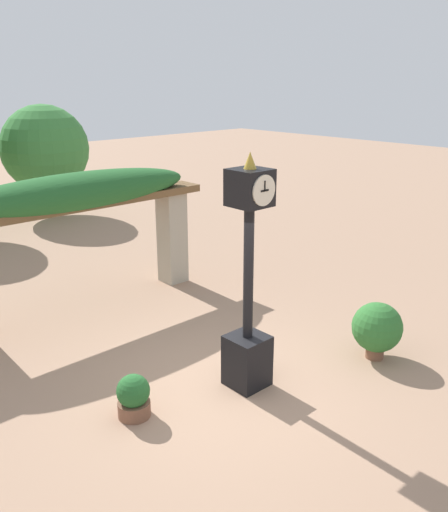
# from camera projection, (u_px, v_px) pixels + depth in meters

# --- Properties ---
(ground_plane) EXTENTS (60.00, 60.00, 0.00)m
(ground_plane) POSITION_uv_depth(u_px,v_px,m) (221.00, 385.00, 8.04)
(ground_plane) COLOR #9E7A60
(pedestal_clock) EXTENTS (0.55, 0.55, 3.43)m
(pedestal_clock) POSITION_uv_depth(u_px,v_px,m) (248.00, 298.00, 7.64)
(pedestal_clock) COLOR black
(pedestal_clock) RESTS_ON ground
(pergola) EXTENTS (5.44, 1.09, 2.68)m
(pergola) POSITION_uv_depth(u_px,v_px,m) (78.00, 206.00, 10.14)
(pergola) COLOR #A89E89
(pergola) RESTS_ON ground
(potted_plant_near_left) EXTENTS (0.45, 0.45, 0.61)m
(potted_plant_near_left) POSITION_uv_depth(u_px,v_px,m) (133.00, 396.00, 7.23)
(potted_plant_near_left) COLOR brown
(potted_plant_near_left) RESTS_ON ground
(potted_plant_near_right) EXTENTS (0.81, 0.81, 0.95)m
(potted_plant_near_right) POSITION_uv_depth(u_px,v_px,m) (377.00, 328.00, 8.67)
(potted_plant_near_right) COLOR brown
(potted_plant_near_right) RESTS_ON ground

